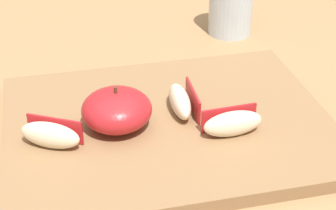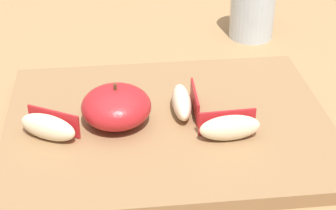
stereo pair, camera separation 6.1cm
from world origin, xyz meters
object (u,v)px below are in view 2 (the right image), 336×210
apple_wedge_back (230,127)px  drinking_glass_water (253,4)px  apple_wedge_middle (185,102)px  apple_half_skin_up (116,106)px  cutting_board (168,126)px  apple_wedge_left (48,127)px

apple_wedge_back → drinking_glass_water: 0.31m
apple_wedge_back → drinking_glass_water: drinking_glass_water is taller
apple_wedge_back → apple_wedge_middle: size_ratio=1.01×
apple_half_skin_up → drinking_glass_water: bearing=48.8°
cutting_board → apple_wedge_back: apple_wedge_back is taller
apple_wedge_left → apple_half_skin_up: bearing=16.5°
apple_half_skin_up → apple_wedge_back: bearing=-20.6°
apple_half_skin_up → drinking_glass_water: 0.33m
cutting_board → drinking_glass_water: drinking_glass_water is taller
apple_wedge_middle → drinking_glass_water: drinking_glass_water is taller
cutting_board → apple_wedge_left: 0.14m
cutting_board → apple_wedge_back: bearing=-35.5°
apple_wedge_middle → apple_wedge_left: 0.16m
apple_wedge_back → apple_wedge_left: (-0.19, 0.02, 0.00)m
cutting_board → apple_wedge_middle: bearing=30.8°
apple_wedge_left → drinking_glass_water: 0.40m
apple_wedge_back → apple_half_skin_up: bearing=159.4°
apple_half_skin_up → apple_wedge_back: (0.12, -0.04, -0.01)m
apple_half_skin_up → apple_wedge_back: size_ratio=1.16×
cutting_board → apple_wedge_left: apple_wedge_left is taller
apple_wedge_middle → apple_wedge_left: bearing=-167.6°
apple_half_skin_up → apple_wedge_middle: size_ratio=1.17×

